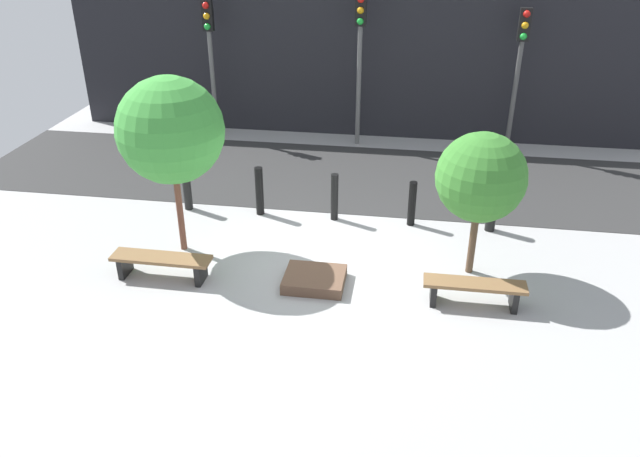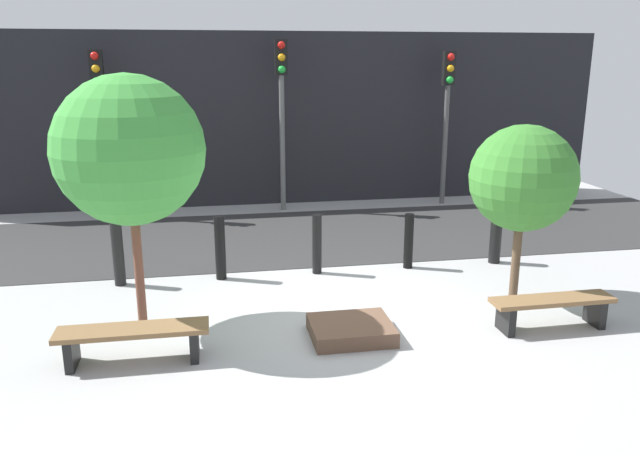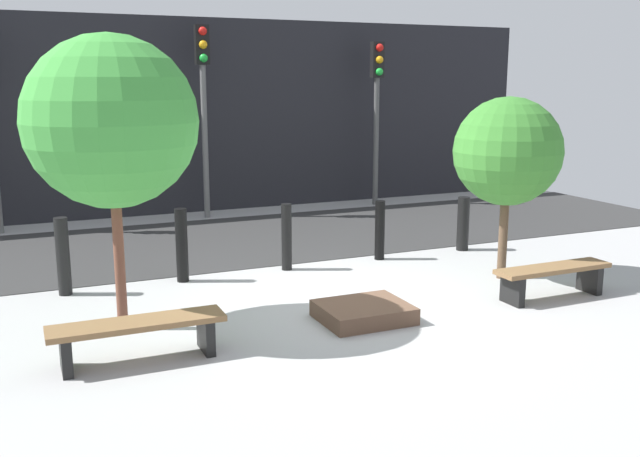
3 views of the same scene
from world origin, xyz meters
name	(u,v)px [view 2 (image 2 of 3)]	position (x,y,z in m)	size (l,w,h in m)	color
ground_plane	(341,319)	(0.00, 0.00, 0.00)	(18.00, 18.00, 0.00)	#A3A3A3
road_strip	(297,236)	(0.00, 4.22, 0.01)	(18.00, 4.07, 0.01)	#303030
building_facade	(277,119)	(0.00, 7.50, 2.05)	(16.20, 0.50, 4.10)	black
bench_left	(133,337)	(-2.67, -0.80, 0.31)	(1.76, 0.43, 0.43)	black
bench_right	(552,306)	(2.67, -0.80, 0.31)	(1.66, 0.39, 0.43)	black
planter_bed	(351,330)	(0.00, -0.60, 0.10)	(1.04, 0.87, 0.20)	brown
tree_behind_left_bench	(129,151)	(-2.67, 0.25, 2.36)	(1.89, 1.89, 3.32)	brown
tree_behind_right_bench	(523,179)	(2.67, 0.25, 1.83)	(1.52, 1.52, 2.60)	brown
bollard_far_left	(118,253)	(-3.17, 1.94, 0.52)	(0.18, 0.18, 1.05)	black
bollard_left	(220,248)	(-1.59, 1.94, 0.53)	(0.17, 0.17, 1.05)	black
bollard_center	(317,244)	(0.00, 1.94, 0.51)	(0.16, 0.16, 1.01)	black
bollard_right	(409,241)	(1.59, 1.94, 0.47)	(0.16, 0.16, 0.95)	black
bollard_far_right	(496,238)	(3.17, 1.94, 0.45)	(0.20, 0.20, 0.90)	black
traffic_light_west	(100,104)	(-3.97, 6.54, 2.53)	(0.28, 0.27, 3.66)	#5B5B5B
traffic_light_mid_west	(282,95)	(0.00, 6.54, 2.68)	(0.28, 0.27, 3.89)	#5E5E5E
traffic_light_mid_east	(447,100)	(3.97, 6.54, 2.52)	(0.28, 0.27, 3.64)	#4F4F4F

